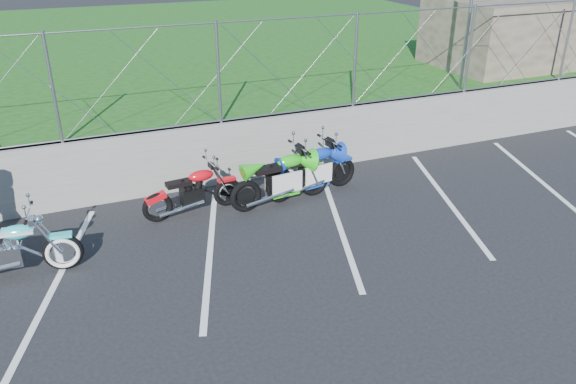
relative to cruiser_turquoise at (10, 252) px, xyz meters
name	(u,v)px	position (x,y,z in m)	size (l,w,h in m)	color
ground	(228,279)	(2.99, -1.35, -0.43)	(90.00, 90.00, 0.00)	black
retaining_wall	(175,160)	(2.99, 2.15, 0.22)	(30.00, 0.22, 1.30)	slate
grass_field	(113,60)	(2.99, 12.15, 0.22)	(30.00, 20.00, 1.30)	#184A13
stone_building	(523,31)	(13.49, 4.15, 1.77)	(5.00, 3.00, 1.80)	brown
chain_link_fence	(167,78)	(2.99, 2.15, 1.87)	(28.00, 0.03, 2.00)	gray
sign_pole	(468,24)	(10.19, 2.55, 2.37)	(0.08, 0.08, 3.00)	gray
parking_lines	(277,234)	(4.19, -0.35, -0.42)	(18.29, 4.31, 0.01)	silver
cruiser_turquoise	(10,252)	(0.00, 0.00, 0.00)	(2.13, 0.67, 1.06)	black
naked_orange	(194,193)	(3.08, 1.00, -0.02)	(1.93, 0.65, 0.96)	black
sportbike_green	(282,180)	(4.75, 0.77, 0.05)	(2.13, 0.76, 1.10)	black
sportbike_blue	(314,172)	(5.48, 0.92, 0.04)	(2.06, 0.73, 1.07)	black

